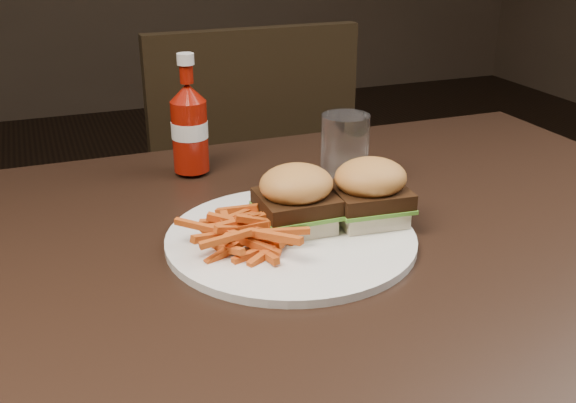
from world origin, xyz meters
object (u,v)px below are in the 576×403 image
object	(u,v)px
plate	(291,238)
tumbler	(345,151)
ketchup_bottle	(190,136)
dining_table	(300,255)
chair_far	(230,218)

from	to	relation	value
plate	tumbler	world-z (taller)	tumbler
ketchup_bottle	tumbler	bearing A→B (deg)	-34.82
dining_table	tumbler	bearing A→B (deg)	48.30
dining_table	ketchup_bottle	distance (m)	0.29
dining_table	plate	size ratio (longest dim) A/B	3.95
dining_table	plate	xyz separation A→B (m)	(-0.01, -0.00, 0.03)
tumbler	ketchup_bottle	bearing A→B (deg)	145.18
dining_table	ketchup_bottle	xyz separation A→B (m)	(-0.07, 0.28, 0.08)
ketchup_bottle	chair_far	bearing A→B (deg)	68.42
dining_table	chair_far	world-z (taller)	dining_table
chair_far	plate	xyz separation A→B (m)	(-0.14, -0.77, 0.33)
plate	tumbler	bearing A→B (deg)	45.71
chair_far	tumbler	world-z (taller)	tumbler
ketchup_bottle	dining_table	bearing A→B (deg)	-75.95
chair_far	ketchup_bottle	size ratio (longest dim) A/B	4.21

